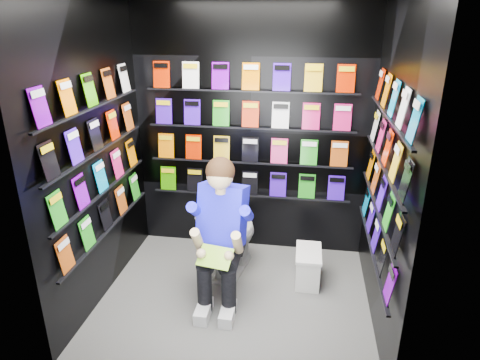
# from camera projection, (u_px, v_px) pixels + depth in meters

# --- Properties ---
(floor) EXTENTS (2.40, 2.40, 0.00)m
(floor) POSITION_uv_depth(u_px,v_px,m) (235.00, 297.00, 3.92)
(floor) COLOR #585755
(floor) RESTS_ON ground
(wall_back) EXTENTS (2.40, 0.04, 2.60)m
(wall_back) POSITION_uv_depth(u_px,v_px,m) (251.00, 132.00, 4.36)
(wall_back) COLOR black
(wall_back) RESTS_ON floor
(wall_front) EXTENTS (2.40, 0.04, 2.60)m
(wall_front) POSITION_uv_depth(u_px,v_px,m) (206.00, 218.00, 2.52)
(wall_front) COLOR black
(wall_front) RESTS_ON floor
(wall_left) EXTENTS (0.04, 2.00, 2.60)m
(wall_left) POSITION_uv_depth(u_px,v_px,m) (95.00, 156.00, 3.62)
(wall_left) COLOR black
(wall_left) RESTS_ON floor
(wall_right) EXTENTS (0.04, 2.00, 2.60)m
(wall_right) POSITION_uv_depth(u_px,v_px,m) (389.00, 172.00, 3.27)
(wall_right) COLOR black
(wall_right) RESTS_ON floor
(comics_back) EXTENTS (2.10, 0.06, 1.37)m
(comics_back) POSITION_uv_depth(u_px,v_px,m) (250.00, 132.00, 4.34)
(comics_back) COLOR red
(comics_back) RESTS_ON wall_back
(comics_left) EXTENTS (0.06, 1.70, 1.37)m
(comics_left) POSITION_uv_depth(u_px,v_px,m) (98.00, 156.00, 3.61)
(comics_left) COLOR red
(comics_left) RESTS_ON wall_left
(comics_right) EXTENTS (0.06, 1.70, 1.37)m
(comics_right) POSITION_uv_depth(u_px,v_px,m) (385.00, 171.00, 3.27)
(comics_right) COLOR red
(comics_right) RESTS_ON wall_right
(toilet) EXTENTS (0.55, 0.81, 0.73)m
(toilet) POSITION_uv_depth(u_px,v_px,m) (231.00, 237.00, 4.23)
(toilet) COLOR white
(toilet) RESTS_ON floor
(longbox) EXTENTS (0.22, 0.40, 0.30)m
(longbox) POSITION_uv_depth(u_px,v_px,m) (308.00, 268.00, 4.11)
(longbox) COLOR silver
(longbox) RESTS_ON floor
(longbox_lid) EXTENTS (0.24, 0.42, 0.03)m
(longbox_lid) POSITION_uv_depth(u_px,v_px,m) (309.00, 253.00, 4.05)
(longbox_lid) COLOR silver
(longbox_lid) RESTS_ON longbox
(reader) EXTENTS (0.68, 0.89, 1.47)m
(reader) POSITION_uv_depth(u_px,v_px,m) (223.00, 215.00, 3.72)
(reader) COLOR #0B08E4
(reader) RESTS_ON toilet
(held_comic) EXTENTS (0.31, 0.21, 0.12)m
(held_comic) POSITION_uv_depth(u_px,v_px,m) (215.00, 257.00, 3.48)
(held_comic) COLOR green
(held_comic) RESTS_ON reader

